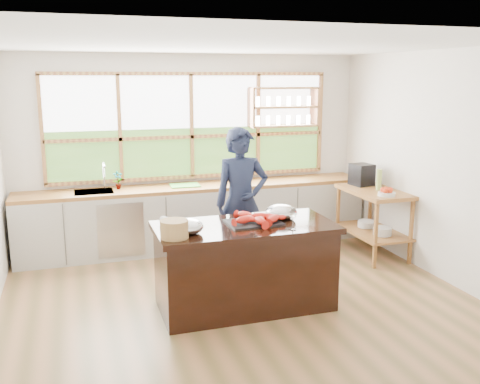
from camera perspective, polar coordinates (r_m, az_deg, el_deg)
name	(u,v)px	position (r m, az deg, el deg)	size (l,w,h in m)	color
ground_plane	(239,299)	(5.97, -0.09, -11.34)	(5.00, 5.00, 0.00)	#986941
room_shell	(227,135)	(6.01, -1.37, 6.14)	(5.02, 4.52, 2.71)	silver
back_counter	(196,216)	(7.59, -4.68, -2.57)	(4.90, 0.63, 0.90)	#A9A59F
right_shelf_unit	(374,211)	(7.44, 14.06, -2.02)	(0.62, 1.10, 0.90)	#925925
island	(245,266)	(5.63, 0.53, -7.87)	(1.85, 0.90, 0.90)	black
cook	(241,203)	(6.42, 0.15, -1.14)	(0.66, 0.43, 1.81)	#161C33
potted_plant	(118,180)	(7.37, -12.90, 1.25)	(0.13, 0.09, 0.25)	slate
cutting_board	(185,185)	(7.46, -5.90, 0.71)	(0.40, 0.30, 0.01)	green
espresso_machine	(362,175)	(7.64, 12.85, 1.82)	(0.26, 0.28, 0.30)	black
wine_bottle	(379,180)	(7.36, 14.61, 1.29)	(0.07, 0.07, 0.28)	#99B653
fruit_bowl	(387,192)	(7.04, 15.38, -0.04)	(0.22, 0.22, 0.11)	silver
slate_board	(254,222)	(5.54, 1.46, -3.27)	(0.55, 0.40, 0.02)	black
lobster_pile	(257,218)	(5.51, 1.78, -2.83)	(0.52, 0.48, 0.08)	red
mixing_bowl_left	(187,227)	(5.20, -5.66, -3.70)	(0.32, 0.32, 0.15)	#ACAEB3
mixing_bowl_right	(281,212)	(5.73, 4.40, -2.14)	(0.33, 0.33, 0.16)	#ACAEB3
wine_glass	(293,214)	(5.30, 5.67, -2.34)	(0.08, 0.08, 0.22)	white
wicker_basket	(174,229)	(5.06, -7.02, -3.95)	(0.27, 0.27, 0.17)	#A88143
parchment_roll	(171,222)	(5.47, -7.33, -3.23)	(0.08, 0.08, 0.30)	silver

